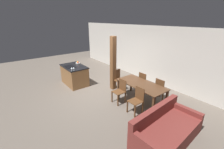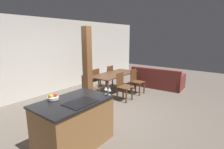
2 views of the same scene
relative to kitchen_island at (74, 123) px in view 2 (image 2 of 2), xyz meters
name	(u,v)px [view 2 (image 2 of 2)]	position (x,y,z in m)	size (l,w,h in m)	color
ground_plane	(105,113)	(1.47, 0.48, -0.46)	(16.00, 16.00, 0.00)	#665B51
wall_back	(44,57)	(1.47, 3.24, 0.89)	(11.20, 0.08, 2.70)	silver
kitchen_island	(74,123)	(0.00, 0.00, 0.00)	(1.40, 0.88, 0.92)	olive
fruit_bowl	(53,97)	(-0.21, 0.31, 0.50)	(0.20, 0.20, 0.12)	silver
wine_glass_near	(109,89)	(0.62, -0.36, 0.58)	(0.08, 0.08, 0.16)	silver
wine_glass_middle	(106,88)	(0.62, -0.27, 0.58)	(0.08, 0.08, 0.16)	silver
dining_table	(115,76)	(3.04, 1.30, 0.18)	(1.89, 0.87, 0.73)	#51331E
dining_chair_near_left	(123,86)	(2.61, 0.64, 0.02)	(0.40, 0.40, 0.90)	brown
dining_chair_near_right	(136,81)	(3.46, 0.64, 0.02)	(0.40, 0.40, 0.90)	brown
dining_chair_far_left	(94,80)	(2.61, 1.96, 0.02)	(0.40, 0.40, 0.90)	brown
dining_chair_far_right	(108,76)	(3.46, 1.96, 0.02)	(0.40, 0.40, 0.90)	brown
dining_chair_head_end	(89,89)	(1.72, 1.30, 0.02)	(0.40, 0.40, 0.90)	brown
couch	(157,80)	(4.78, 0.37, -0.18)	(1.08, 2.07, 0.82)	maroon
timber_post	(87,68)	(1.52, 1.16, 0.71)	(0.20, 0.20, 2.34)	brown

